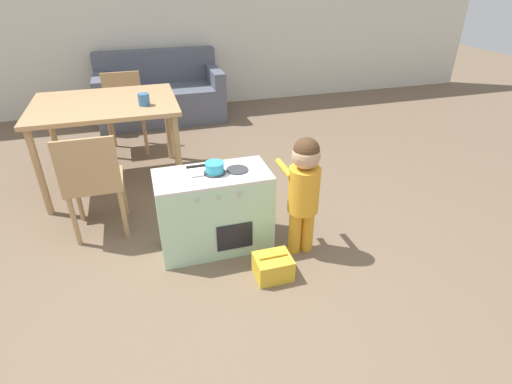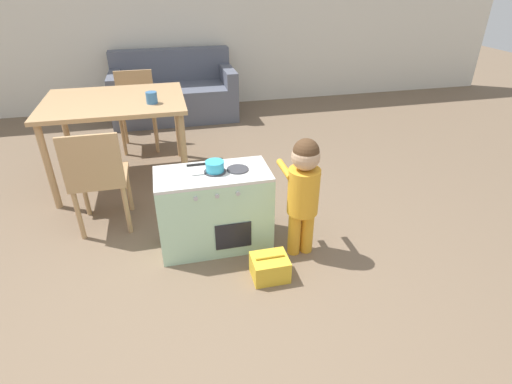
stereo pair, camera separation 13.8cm
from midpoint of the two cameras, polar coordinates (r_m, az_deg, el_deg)
ground_plane at (r=2.36m, az=-7.13°, el=-18.81°), size 16.00×16.00×0.00m
wall_back at (r=5.77m, az=-16.36°, el=23.91°), size 10.00×0.06×2.60m
play_kitchen at (r=2.78m, az=-7.40°, el=-2.67°), size 0.76×0.39×0.58m
toy_pot at (r=2.62m, az=-7.55°, el=3.58°), size 0.24×0.12×0.07m
child_figure at (r=2.60m, az=5.37°, el=1.16°), size 0.23×0.35×0.85m
toy_basket at (r=2.61m, az=0.90°, el=-10.65°), size 0.23×0.20×0.17m
dining_table at (r=3.72m, az=-21.68°, el=10.53°), size 1.19×0.94×0.76m
dining_chair_near at (r=3.06m, az=-23.41°, el=1.38°), size 0.39×0.39×0.80m
dining_chair_far at (r=4.55m, az=-19.05°, el=11.04°), size 0.39×0.39×0.80m
couch at (r=5.50m, az=-14.22°, el=13.28°), size 1.56×0.85×0.82m
cup_on_table at (r=3.48m, az=-16.87°, el=12.52°), size 0.09×0.09×0.10m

